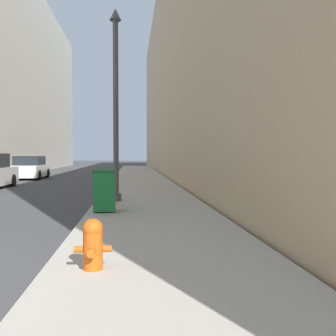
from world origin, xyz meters
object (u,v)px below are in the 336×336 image
(fire_hydrant, at_px, (93,243))
(trash_bin, at_px, (104,190))
(parked_sedan_far, at_px, (30,168))
(lamppost, at_px, (116,101))

(fire_hydrant, xyz_separation_m, trash_bin, (-0.21, 5.12, 0.22))
(fire_hydrant, height_order, trash_bin, trash_bin)
(parked_sedan_far, bearing_deg, trash_bin, -69.09)
(trash_bin, relative_size, lamppost, 0.18)
(fire_hydrant, bearing_deg, lamppost, 89.98)
(trash_bin, height_order, parked_sedan_far, parked_sedan_far)
(lamppost, distance_m, parked_sedan_far, 15.80)
(fire_hydrant, bearing_deg, trash_bin, 92.40)
(trash_bin, bearing_deg, fire_hydrant, -87.60)
(parked_sedan_far, bearing_deg, fire_hydrant, -73.23)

